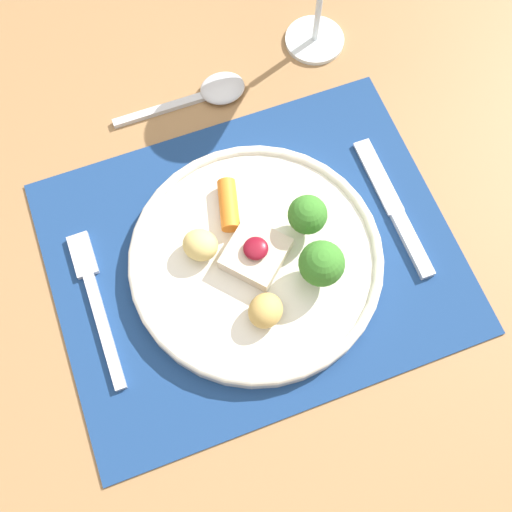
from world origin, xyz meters
TOP-DOWN VIEW (x-y plane):
  - ground_plane at (0.00, 0.00)m, footprint 8.00×8.00m
  - dining_table at (0.00, 0.00)m, footprint 1.22×0.94m
  - placemat at (0.00, 0.00)m, footprint 0.44×0.35m
  - dinner_plate at (0.00, -0.01)m, footprint 0.28×0.28m
  - fork at (-0.18, 0.01)m, footprint 0.02×0.18m
  - knife at (0.17, -0.01)m, footprint 0.02×0.18m
  - spoon at (0.03, 0.22)m, footprint 0.17×0.05m

SIDE VIEW (x-z plane):
  - ground_plane at x=0.00m, z-range 0.00..0.00m
  - dining_table at x=0.00m, z-range 0.27..1.00m
  - placemat at x=0.00m, z-range 0.73..0.73m
  - fork at x=-0.18m, z-range 0.73..0.74m
  - knife at x=0.17m, z-range 0.73..0.74m
  - spoon at x=0.03m, z-range 0.73..0.75m
  - dinner_plate at x=0.00m, z-range 0.71..0.79m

